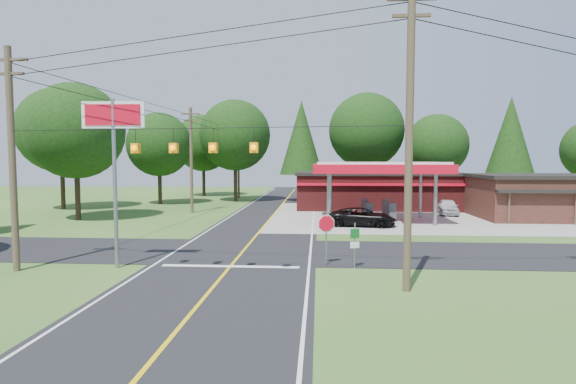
# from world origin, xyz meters

# --- Properties ---
(ground) EXTENTS (120.00, 120.00, 0.00)m
(ground) POSITION_xyz_m (0.00, 0.00, 0.00)
(ground) COLOR #2D5A20
(ground) RESTS_ON ground
(main_highway) EXTENTS (8.00, 120.00, 0.02)m
(main_highway) POSITION_xyz_m (0.00, 0.00, 0.01)
(main_highway) COLOR black
(main_highway) RESTS_ON ground
(cross_road) EXTENTS (70.00, 7.00, 0.02)m
(cross_road) POSITION_xyz_m (0.00, 0.00, 0.01)
(cross_road) COLOR black
(cross_road) RESTS_ON ground
(lane_center_yellow) EXTENTS (0.15, 110.00, 0.00)m
(lane_center_yellow) POSITION_xyz_m (0.00, 0.00, 0.03)
(lane_center_yellow) COLOR yellow
(lane_center_yellow) RESTS_ON main_highway
(gas_canopy) EXTENTS (10.60, 7.40, 4.88)m
(gas_canopy) POSITION_xyz_m (9.00, 13.00, 4.27)
(gas_canopy) COLOR gray
(gas_canopy) RESTS_ON ground
(convenience_store) EXTENTS (16.40, 7.55, 3.80)m
(convenience_store) POSITION_xyz_m (10.00, 22.98, 1.92)
(convenience_store) COLOR maroon
(convenience_store) RESTS_ON ground
(utility_pole_near_right) EXTENTS (1.80, 0.30, 11.50)m
(utility_pole_near_right) POSITION_xyz_m (7.50, -7.00, 5.96)
(utility_pole_near_right) COLOR #473828
(utility_pole_near_right) RESTS_ON ground
(utility_pole_near_left) EXTENTS (1.80, 0.30, 10.00)m
(utility_pole_near_left) POSITION_xyz_m (-9.50, -5.00, 5.20)
(utility_pole_near_left) COLOR #473828
(utility_pole_near_left) RESTS_ON ground
(utility_pole_far_left) EXTENTS (1.80, 0.30, 10.00)m
(utility_pole_far_left) POSITION_xyz_m (-8.00, 18.00, 5.20)
(utility_pole_far_left) COLOR #473828
(utility_pole_far_left) RESTS_ON ground
(utility_pole_north) EXTENTS (0.30, 0.30, 9.50)m
(utility_pole_north) POSITION_xyz_m (-6.50, 35.00, 4.75)
(utility_pole_north) COLOR #473828
(utility_pole_north) RESTS_ON ground
(overhead_beacons) EXTENTS (17.04, 2.04, 1.03)m
(overhead_beacons) POSITION_xyz_m (-1.00, -6.00, 6.21)
(overhead_beacons) COLOR black
(overhead_beacons) RESTS_ON ground
(treeline_backdrop) EXTENTS (70.27, 51.59, 13.30)m
(treeline_backdrop) POSITION_xyz_m (0.82, 24.01, 7.49)
(treeline_backdrop) COLOR #332316
(treeline_backdrop) RESTS_ON ground
(suv_car) EXTENTS (5.67, 5.67, 1.40)m
(suv_car) POSITION_xyz_m (7.45, 10.00, 0.70)
(suv_car) COLOR black
(suv_car) RESTS_ON ground
(sedan_car) EXTENTS (4.81, 4.81, 1.43)m
(sedan_car) POSITION_xyz_m (16.01, 17.88, 0.71)
(sedan_car) COLOR silver
(sedan_car) RESTS_ON ground
(big_stop_sign) EXTENTS (2.89, 0.22, 7.78)m
(big_stop_sign) POSITION_xyz_m (-5.23, -4.14, 5.88)
(big_stop_sign) COLOR gray
(big_stop_sign) RESTS_ON ground
(octagonal_stop_sign) EXTENTS (0.81, 0.31, 2.44)m
(octagonal_stop_sign) POSITION_xyz_m (4.50, -3.01, 1.82)
(octagonal_stop_sign) COLOR gray
(octagonal_stop_sign) RESTS_ON ground
(route_sign_post) EXTENTS (0.43, 0.15, 2.13)m
(route_sign_post) POSITION_xyz_m (5.80, -3.52, 1.26)
(route_sign_post) COLOR gray
(route_sign_post) RESTS_ON ground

